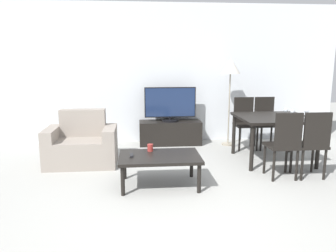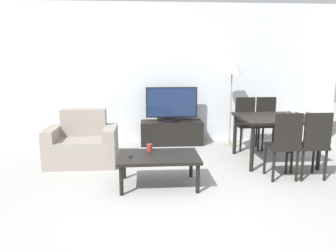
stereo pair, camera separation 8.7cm
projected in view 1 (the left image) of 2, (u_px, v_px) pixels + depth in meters
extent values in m
plane|color=#9E9E99|center=(181.00, 220.00, 3.36)|extent=(18.00, 18.00, 0.00)
cube|color=silver|center=(159.00, 74.00, 6.45)|extent=(7.22, 0.06, 2.70)
cube|color=gray|center=(82.00, 152.00, 5.13)|extent=(0.72, 0.70, 0.41)
cube|color=gray|center=(83.00, 123.00, 5.29)|extent=(0.72, 0.20, 0.43)
cube|color=gray|center=(52.00, 147.00, 5.07)|extent=(0.18, 0.70, 0.59)
cube|color=gray|center=(110.00, 146.00, 5.15)|extent=(0.18, 0.70, 0.59)
cube|color=black|center=(170.00, 133.00, 6.40)|extent=(1.19, 0.45, 0.46)
cylinder|color=black|center=(170.00, 120.00, 6.35)|extent=(0.32, 0.32, 0.03)
cylinder|color=black|center=(170.00, 118.00, 6.34)|extent=(0.04, 0.04, 0.05)
cube|color=black|center=(170.00, 102.00, 6.28)|extent=(0.98, 0.04, 0.58)
cube|color=#19284C|center=(170.00, 102.00, 6.26)|extent=(0.95, 0.01, 0.54)
cube|color=black|center=(160.00, 157.00, 4.23)|extent=(1.05, 0.68, 0.04)
cylinder|color=black|center=(123.00, 181.00, 3.95)|extent=(0.05, 0.05, 0.37)
cylinder|color=black|center=(199.00, 178.00, 4.03)|extent=(0.05, 0.05, 0.37)
cylinder|color=black|center=(125.00, 166.00, 4.51)|extent=(0.05, 0.05, 0.37)
cylinder|color=black|center=(192.00, 164.00, 4.59)|extent=(0.05, 0.05, 0.37)
cube|color=black|center=(274.00, 118.00, 5.23)|extent=(1.14, 1.05, 0.04)
cylinder|color=black|center=(252.00, 148.00, 4.81)|extent=(0.06, 0.06, 0.69)
cylinder|color=black|center=(318.00, 147.00, 4.90)|extent=(0.06, 0.06, 0.69)
cylinder|color=black|center=(234.00, 134.00, 5.71)|extent=(0.06, 0.06, 0.69)
cylinder|color=black|center=(290.00, 133.00, 5.81)|extent=(0.06, 0.06, 0.69)
cube|color=black|center=(281.00, 146.00, 4.53)|extent=(0.40, 0.40, 0.04)
cylinder|color=black|center=(265.00, 159.00, 4.72)|extent=(0.04, 0.04, 0.43)
cylinder|color=black|center=(286.00, 158.00, 4.75)|extent=(0.04, 0.04, 0.43)
cylinder|color=black|center=(274.00, 166.00, 4.40)|extent=(0.04, 0.04, 0.43)
cylinder|color=black|center=(297.00, 165.00, 4.43)|extent=(0.04, 0.04, 0.43)
cube|color=black|center=(289.00, 131.00, 4.30)|extent=(0.37, 0.04, 0.47)
cube|color=black|center=(267.00, 125.00, 6.04)|extent=(0.40, 0.40, 0.04)
cylinder|color=black|center=(261.00, 139.00, 5.91)|extent=(0.04, 0.04, 0.43)
cylinder|color=black|center=(278.00, 139.00, 5.94)|extent=(0.04, 0.04, 0.43)
cylinder|color=black|center=(255.00, 135.00, 6.23)|extent=(0.04, 0.04, 0.43)
cylinder|color=black|center=(271.00, 135.00, 6.26)|extent=(0.04, 0.04, 0.43)
cube|color=black|center=(264.00, 109.00, 6.17)|extent=(0.37, 0.04, 0.47)
cube|color=black|center=(309.00, 145.00, 4.57)|extent=(0.40, 0.40, 0.04)
cylinder|color=black|center=(291.00, 158.00, 4.76)|extent=(0.04, 0.04, 0.43)
cylinder|color=black|center=(312.00, 158.00, 4.79)|extent=(0.04, 0.04, 0.43)
cylinder|color=black|center=(302.00, 165.00, 4.44)|extent=(0.04, 0.04, 0.43)
cylinder|color=black|center=(325.00, 165.00, 4.47)|extent=(0.04, 0.04, 0.43)
cube|color=black|center=(318.00, 130.00, 4.34)|extent=(0.37, 0.04, 0.47)
cube|color=black|center=(246.00, 125.00, 6.01)|extent=(0.40, 0.40, 0.04)
cylinder|color=black|center=(240.00, 140.00, 5.88)|extent=(0.04, 0.04, 0.43)
cylinder|color=black|center=(257.00, 139.00, 5.91)|extent=(0.04, 0.04, 0.43)
cylinder|color=black|center=(234.00, 136.00, 6.19)|extent=(0.04, 0.04, 0.43)
cylinder|color=black|center=(251.00, 135.00, 6.22)|extent=(0.04, 0.04, 0.43)
cube|color=black|center=(243.00, 110.00, 6.13)|extent=(0.37, 0.04, 0.47)
cylinder|color=gray|center=(228.00, 144.00, 6.39)|extent=(0.24, 0.24, 0.02)
cylinder|color=gray|center=(229.00, 109.00, 6.26)|extent=(0.02, 0.02, 1.35)
cone|color=beige|center=(231.00, 66.00, 6.09)|extent=(0.37, 0.37, 0.29)
cube|color=black|center=(132.00, 155.00, 4.19)|extent=(0.04, 0.15, 0.02)
cylinder|color=maroon|center=(150.00, 148.00, 4.42)|extent=(0.08, 0.08, 0.10)
cylinder|color=silver|center=(306.00, 118.00, 5.09)|extent=(0.06, 0.06, 0.01)
cylinder|color=silver|center=(306.00, 115.00, 5.08)|extent=(0.01, 0.01, 0.07)
sphere|color=silver|center=(307.00, 111.00, 5.07)|extent=(0.07, 0.07, 0.07)
cylinder|color=silver|center=(285.00, 117.00, 5.16)|extent=(0.06, 0.06, 0.01)
cylinder|color=silver|center=(285.00, 115.00, 5.15)|extent=(0.01, 0.01, 0.07)
sphere|color=silver|center=(286.00, 110.00, 5.14)|extent=(0.07, 0.07, 0.07)
cylinder|color=silver|center=(292.00, 118.00, 5.05)|extent=(0.06, 0.06, 0.01)
cylinder|color=silver|center=(292.00, 116.00, 5.04)|extent=(0.01, 0.01, 0.07)
sphere|color=silver|center=(292.00, 111.00, 5.03)|extent=(0.07, 0.07, 0.07)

